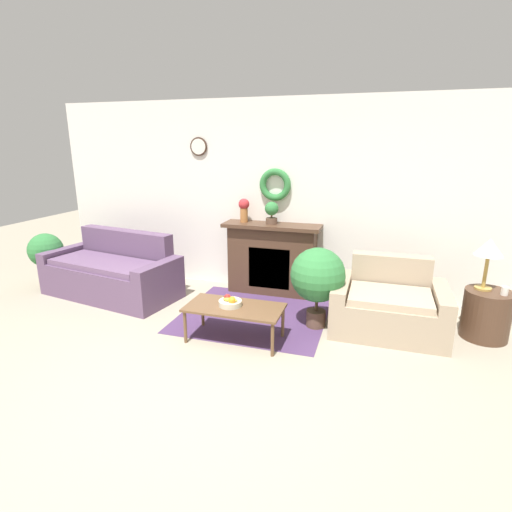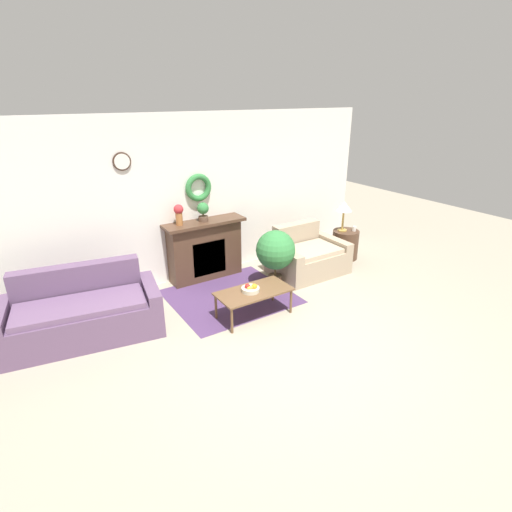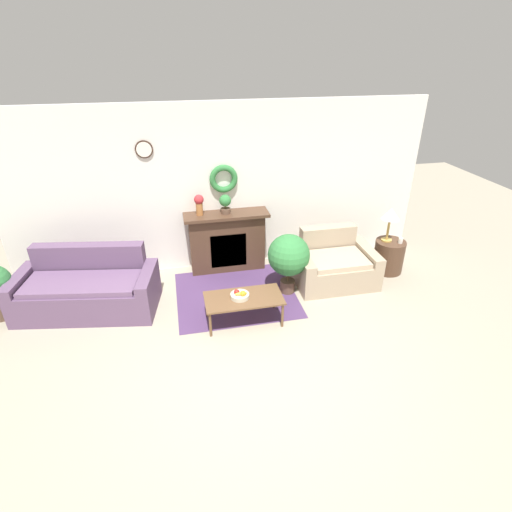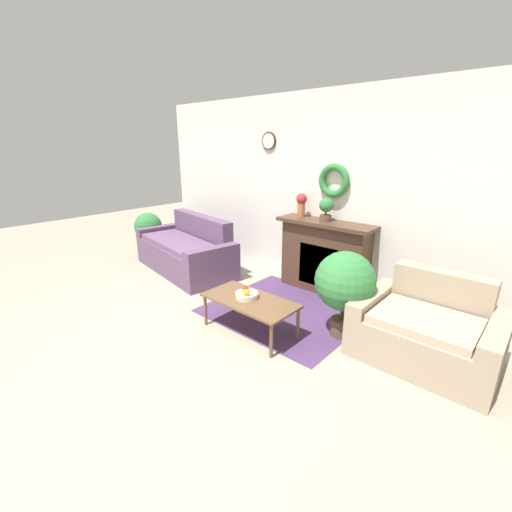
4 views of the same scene
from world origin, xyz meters
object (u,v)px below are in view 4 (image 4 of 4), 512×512
fireplace (324,256)px  coffee_table (250,302)px  potted_plant_floor_by_couch (148,229)px  couch_left (187,252)px  potted_plant_on_mantel (326,208)px  fruit_bowl (247,294)px  vase_on_mantel_left (301,203)px  loveseat_right (427,331)px  potted_plant_floor_by_loveseat (345,283)px

fireplace → coffee_table: bearing=-90.2°
fireplace → potted_plant_floor_by_couch: 3.40m
couch_left → potted_plant_on_mantel: size_ratio=6.59×
fruit_bowl → coffee_table: bearing=-3.5°
vase_on_mantel_left → potted_plant_floor_by_couch: vase_on_mantel_left is taller
couch_left → vase_on_mantel_left: bearing=33.5°
fireplace → vase_on_mantel_left: 0.81m
fruit_bowl → loveseat_right: bearing=25.0°
fruit_bowl → potted_plant_floor_by_loveseat: size_ratio=0.26×
fireplace → potted_plant_floor_by_loveseat: fireplace is taller
loveseat_right → fireplace: bearing=155.0°
fruit_bowl → potted_plant_floor_by_couch: (-3.27, 0.83, 0.06)m
couch_left → potted_plant_floor_by_loveseat: (2.93, -0.17, 0.30)m
potted_plant_on_mantel → fireplace: bearing=62.1°
potted_plant_on_mantel → potted_plant_floor_by_loveseat: (0.80, -0.92, -0.57)m
vase_on_mantel_left → coffee_table: bearing=-75.0°
loveseat_right → coffee_table: 1.79m
fruit_bowl → potted_plant_on_mantel: (0.05, 1.52, 0.75)m
vase_on_mantel_left → potted_plant_floor_by_loveseat: bearing=-37.7°
loveseat_right → coffee_table: (-1.61, -0.78, 0.07)m
coffee_table → potted_plant_floor_by_couch: potted_plant_floor_by_couch is taller
fruit_bowl → fireplace: bearing=87.9°
loveseat_right → coffee_table: size_ratio=1.19×
fireplace → vase_on_mantel_left: size_ratio=4.11×
coffee_table → potted_plant_floor_by_loveseat: 1.04m
fireplace → potted_plant_floor_by_couch: (-3.33, -0.70, -0.02)m
loveseat_right → potted_plant_on_mantel: potted_plant_on_mantel is taller
potted_plant_on_mantel → potted_plant_floor_by_couch: 3.46m
couch_left → loveseat_right: 3.74m
couch_left → fruit_bowl: size_ratio=8.11×
vase_on_mantel_left → potted_plant_on_mantel: 0.41m
potted_plant_on_mantel → potted_plant_floor_by_couch: (-3.32, -0.69, -0.70)m
couch_left → coffee_table: bearing=-10.4°
coffee_table → couch_left: bearing=159.9°
potted_plant_on_mantel → loveseat_right: bearing=-24.7°
couch_left → vase_on_mantel_left: vase_on_mantel_left is taller
potted_plant_floor_by_loveseat → couch_left: bearing=176.6°
couch_left → vase_on_mantel_left: 2.08m
loveseat_right → vase_on_mantel_left: (-2.02, 0.76, 0.92)m
potted_plant_on_mantel → potted_plant_floor_by_loveseat: bearing=-48.8°
coffee_table → fruit_bowl: 0.09m
loveseat_right → vase_on_mantel_left: vase_on_mantel_left is taller
fireplace → potted_plant_floor_by_couch: size_ratio=1.70×
potted_plant_floor_by_loveseat → coffee_table: bearing=-142.9°
fruit_bowl → vase_on_mantel_left: (-0.36, 1.54, 0.77)m
coffee_table → potted_plant_floor_by_loveseat: size_ratio=1.10×
coffee_table → potted_plant_on_mantel: (-0.00, 1.52, 0.83)m
vase_on_mantel_left → potted_plant_floor_by_loveseat: 1.64m
potted_plant_floor_by_loveseat → fireplace: bearing=130.5°
couch_left → potted_plant_floor_by_loveseat: bearing=6.2°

